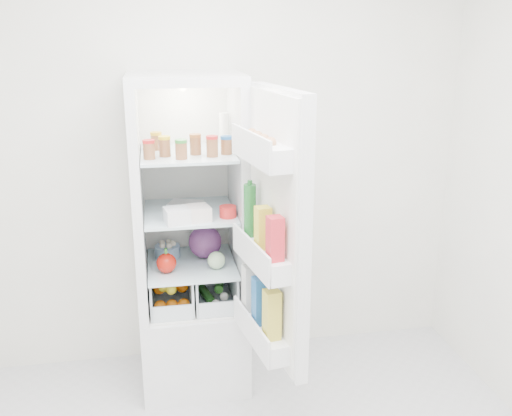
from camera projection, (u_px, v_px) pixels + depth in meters
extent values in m
cube|color=white|center=(218.00, 155.00, 3.40)|extent=(3.00, 0.02, 2.60)
cube|color=silver|center=(194.00, 338.00, 3.41)|extent=(0.60, 0.60, 0.50)
cube|color=silver|center=(184.00, 78.00, 2.96)|extent=(0.60, 0.60, 0.05)
cube|color=silver|center=(186.00, 185.00, 3.41)|extent=(0.60, 0.05, 1.25)
cube|color=silver|center=(138.00, 201.00, 3.10)|extent=(0.05, 0.60, 1.25)
cube|color=silver|center=(238.00, 196.00, 3.20)|extent=(0.05, 0.60, 1.25)
cube|color=white|center=(186.00, 187.00, 3.38)|extent=(0.50, 0.01, 1.25)
sphere|color=white|center=(182.00, 87.00, 3.17)|extent=(0.05, 0.05, 0.05)
cube|color=silver|center=(191.00, 264.00, 3.24)|extent=(0.49, 0.53, 0.01)
cube|color=silver|center=(190.00, 212.00, 3.15)|extent=(0.49, 0.53, 0.02)
cube|color=silver|center=(187.00, 154.00, 3.05)|extent=(0.49, 0.53, 0.02)
cylinder|color=#B21919|center=(149.00, 151.00, 2.87)|extent=(0.06, 0.06, 0.08)
cylinder|color=gold|center=(165.00, 148.00, 2.93)|extent=(0.06, 0.06, 0.08)
cylinder|color=#267226|center=(181.00, 151.00, 2.87)|extent=(0.06, 0.06, 0.08)
cylinder|color=brown|center=(196.00, 146.00, 2.98)|extent=(0.06, 0.06, 0.08)
cylinder|color=#B21919|center=(212.00, 149.00, 2.93)|extent=(0.06, 0.06, 0.08)
cylinder|color=#194C8C|center=(226.00, 146.00, 2.99)|extent=(0.06, 0.06, 0.08)
cylinder|color=#BF8C19|center=(156.00, 142.00, 3.10)|extent=(0.06, 0.06, 0.08)
cylinder|color=white|center=(224.00, 130.00, 3.14)|extent=(0.06, 0.06, 0.19)
cube|color=white|center=(177.00, 216.00, 2.94)|extent=(0.14, 0.14, 0.08)
cube|color=white|center=(197.00, 213.00, 2.99)|extent=(0.15, 0.15, 0.08)
cylinder|color=red|center=(228.00, 212.00, 3.03)|extent=(0.12, 0.12, 0.06)
cube|color=silver|center=(185.00, 206.00, 3.16)|extent=(0.21, 0.19, 0.04)
sphere|color=#521C52|center=(205.00, 242.00, 3.30)|extent=(0.19, 0.19, 0.19)
sphere|color=red|center=(166.00, 263.00, 3.10)|extent=(0.11, 0.11, 0.11)
cylinder|color=#85A6C7|center=(168.00, 251.00, 3.32)|extent=(0.16, 0.16, 0.07)
sphere|color=#AFCF9B|center=(216.00, 260.00, 3.15)|extent=(0.10, 0.10, 0.10)
sphere|color=orange|center=(160.00, 307.00, 3.15)|extent=(0.07, 0.07, 0.07)
sphere|color=orange|center=(172.00, 306.00, 3.16)|extent=(0.07, 0.07, 0.07)
sphere|color=orange|center=(184.00, 305.00, 3.17)|extent=(0.07, 0.07, 0.07)
sphere|color=orange|center=(159.00, 288.00, 3.25)|extent=(0.07, 0.07, 0.07)
sphere|color=orange|center=(171.00, 287.00, 3.26)|extent=(0.07, 0.07, 0.07)
sphere|color=orange|center=(182.00, 287.00, 3.27)|extent=(0.07, 0.07, 0.07)
sphere|color=yellow|center=(164.00, 287.00, 3.19)|extent=(0.06, 0.06, 0.06)
sphere|color=yellow|center=(175.00, 278.00, 3.30)|extent=(0.06, 0.06, 0.06)
sphere|color=yellow|center=(171.00, 289.00, 3.15)|extent=(0.06, 0.06, 0.06)
cylinder|color=#1B4F1A|center=(207.00, 295.00, 3.31)|extent=(0.09, 0.21, 0.05)
cylinder|color=#1B4F1A|center=(219.00, 282.00, 3.36)|extent=(0.08, 0.21, 0.05)
sphere|color=white|center=(216.00, 304.00, 3.21)|extent=(0.05, 0.05, 0.05)
sphere|color=white|center=(224.00, 297.00, 3.23)|extent=(0.05, 0.05, 0.05)
cube|color=silver|center=(279.00, 229.00, 2.66)|extent=(0.16, 0.60, 1.30)
cube|color=white|center=(272.00, 230.00, 2.65)|extent=(0.10, 0.55, 1.26)
cube|color=white|center=(262.00, 151.00, 2.52)|extent=(0.19, 0.51, 0.10)
cube|color=white|center=(262.00, 256.00, 2.67)|extent=(0.19, 0.51, 0.10)
cube|color=white|center=(261.00, 332.00, 2.79)|extent=(0.19, 0.51, 0.10)
sphere|color=#AC744E|center=(271.00, 142.00, 2.39)|extent=(0.05, 0.05, 0.05)
sphere|color=#AC744E|center=(264.00, 139.00, 2.46)|extent=(0.05, 0.05, 0.05)
sphere|color=#AC744E|center=(258.00, 136.00, 2.54)|extent=(0.05, 0.05, 0.05)
sphere|color=#AC744E|center=(252.00, 133.00, 2.61)|extent=(0.05, 0.05, 0.05)
cylinder|color=#1A5D24|center=(250.00, 210.00, 2.75)|extent=(0.06, 0.06, 0.26)
cube|color=yellow|center=(263.00, 228.00, 2.60)|extent=(0.07, 0.07, 0.20)
cube|color=red|center=(275.00, 239.00, 2.46)|extent=(0.07, 0.07, 0.20)
cube|color=white|center=(250.00, 288.00, 2.87)|extent=(0.08, 0.08, 0.24)
cube|color=#2162A9|center=(260.00, 301.00, 2.74)|extent=(0.08, 0.08, 0.24)
cube|color=gold|center=(272.00, 315.00, 2.60)|extent=(0.08, 0.08, 0.24)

